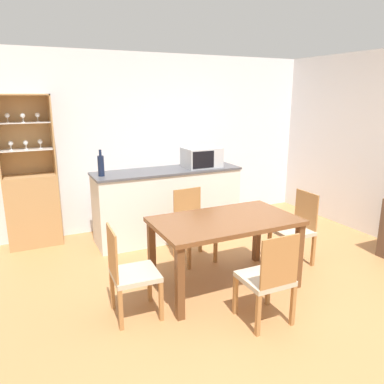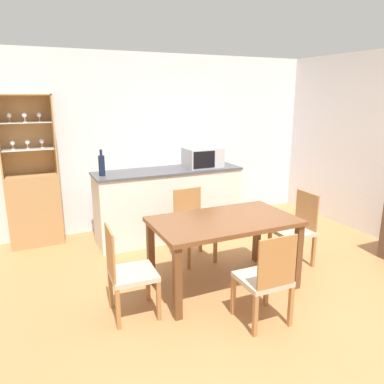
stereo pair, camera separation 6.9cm
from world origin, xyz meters
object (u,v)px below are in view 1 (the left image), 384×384
object	(u,v)px
dining_table	(225,228)
dining_chair_side_left_near	(130,273)
wine_bottle	(101,165)
display_cabinet	(32,200)
dining_chair_side_right_far	(295,229)
dining_chair_head_far	(193,226)
dining_chair_head_near	(268,278)
microwave	(202,157)

from	to	relation	value
dining_table	dining_chair_side_left_near	world-z (taller)	dining_chair_side_left_near
wine_bottle	dining_table	bearing A→B (deg)	-59.70
display_cabinet	wine_bottle	xyz separation A→B (m)	(0.82, -0.53, 0.49)
dining_chair_side_right_far	wine_bottle	xyz separation A→B (m)	(-1.94, 1.41, 0.68)
dining_table	dining_chair_side_left_near	distance (m)	1.08
display_cabinet	dining_chair_side_left_near	distance (m)	2.30
dining_table	wine_bottle	bearing A→B (deg)	120.30
dining_chair_side_left_near	dining_chair_head_far	bearing A→B (deg)	132.51
dining_chair_head_near	dining_chair_head_far	bearing A→B (deg)	90.97
dining_chair_head_far	display_cabinet	bearing A→B (deg)	-41.44
dining_table	wine_bottle	world-z (taller)	wine_bottle
dining_table	wine_bottle	xyz separation A→B (m)	(-0.90, 1.54, 0.46)
display_cabinet	dining_table	bearing A→B (deg)	-50.38
dining_chair_side_left_near	dining_chair_head_near	xyz separation A→B (m)	(1.04, -0.61, 0.00)
dining_chair_side_right_far	microwave	size ratio (longest dim) A/B	1.71
dining_chair_head_near	wine_bottle	world-z (taller)	wine_bottle
dining_chair_head_near	dining_table	bearing A→B (deg)	90.83
dining_chair_side_right_far	dining_table	bearing A→B (deg)	97.43
dining_table	dining_chair_head_far	xyz separation A→B (m)	(-0.00, 0.74, -0.22)
display_cabinet	dining_chair_side_left_near	size ratio (longest dim) A/B	2.30
microwave	dining_table	bearing A→B (deg)	-108.64
dining_table	dining_chair_head_near	world-z (taller)	dining_chair_head_near
dining_table	dining_chair_side_right_far	bearing A→B (deg)	6.90
dining_table	dining_chair_side_right_far	distance (m)	1.08
dining_chair_head_far	microwave	distance (m)	1.17
dining_chair_side_right_far	dining_chair_head_far	xyz separation A→B (m)	(-1.05, 0.61, 0.00)
dining_chair_head_far	dining_chair_head_near	world-z (taller)	same
dining_table	dining_chair_head_far	distance (m)	0.77
dining_chair_side_left_near	microwave	bearing A→B (deg)	139.62
display_cabinet	dining_table	size ratio (longest dim) A/B	1.35
microwave	dining_chair_head_far	bearing A→B (deg)	-123.13
dining_table	display_cabinet	bearing A→B (deg)	129.62
display_cabinet	dining_chair_side_right_far	bearing A→B (deg)	-35.16
wine_bottle	microwave	bearing A→B (deg)	0.18
display_cabinet	dining_chair_head_near	distance (m)	3.30
display_cabinet	wine_bottle	distance (m)	1.09
dining_chair_side_left_near	microwave	world-z (taller)	microwave
display_cabinet	microwave	world-z (taller)	display_cabinet
dining_table	microwave	xyz separation A→B (m)	(0.52, 1.54, 0.46)
display_cabinet	microwave	bearing A→B (deg)	-13.35
dining_chair_head_far	dining_chair_side_right_far	bearing A→B (deg)	146.10
dining_chair_side_right_far	dining_chair_head_near	xyz separation A→B (m)	(-1.05, -0.87, 0.00)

